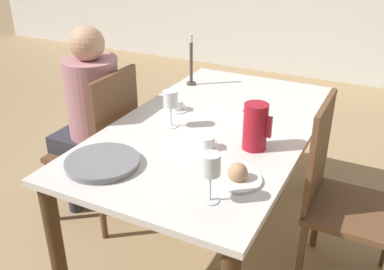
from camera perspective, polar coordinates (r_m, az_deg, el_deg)
ground_plane at (r=2.59m, az=2.58°, el=-13.26°), size 20.00×20.00×0.00m
dining_table at (r=2.24m, az=2.90°, el=-0.79°), size 0.95×1.67×0.72m
chair_person_side at (r=2.53m, az=-11.86°, el=-1.38°), size 0.42×0.42×0.95m
chair_opposite at (r=2.17m, az=19.03°, el=-7.42°), size 0.42×0.42×0.95m
person_seated at (r=2.53m, az=-13.44°, el=3.37°), size 0.39×0.41×1.17m
red_pitcher at (r=1.94m, az=8.43°, el=1.17°), size 0.14×0.11×0.22m
wine_glass_water at (r=2.12m, az=-2.88°, el=4.64°), size 0.07×0.07×0.19m
wine_glass_juice at (r=1.53m, az=2.48°, el=-4.32°), size 0.07×0.07×0.20m
teacup_near_person at (r=1.95m, az=1.92°, el=-1.14°), size 0.13×0.13×0.06m
teacup_across at (r=2.36m, az=-2.11°, el=3.90°), size 0.13×0.13×0.06m
serving_tray at (r=1.86m, az=-11.84°, el=-3.62°), size 0.32×0.32×0.03m
bread_plate at (r=1.72m, az=6.06°, el=-5.44°), size 0.20×0.20×0.08m
candlestick_tall at (r=2.72m, az=-0.11°, el=9.26°), size 0.06×0.06×0.32m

